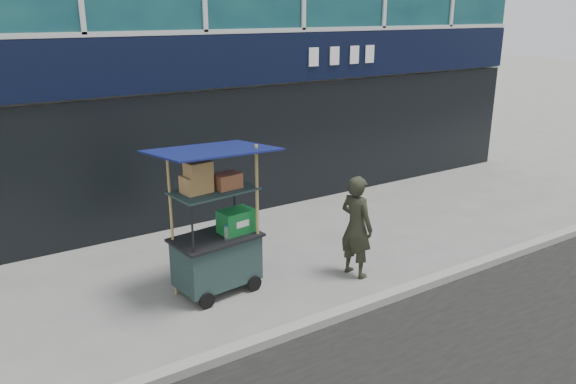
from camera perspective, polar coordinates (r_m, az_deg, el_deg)
ground at (r=7.62m, az=5.49°, el=-11.59°), size 80.00×80.00×0.00m
curb at (r=7.45m, az=6.47°, el=-11.81°), size 80.00×0.18×0.12m
vendor_cart at (r=7.75m, az=-7.21°, el=-4.99°), size 1.68×1.27×2.11m
vendor_man at (r=8.20m, az=6.96°, el=-3.50°), size 0.46×0.61×1.53m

